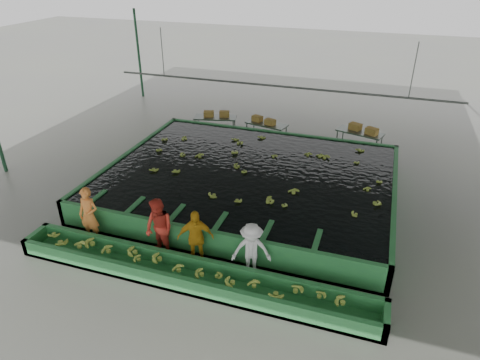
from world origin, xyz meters
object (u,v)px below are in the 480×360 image
(worker_a, at_px, (89,215))
(box_stack_left, at_px, (217,116))
(flotation_tank, at_px, (249,181))
(worker_c, at_px, (195,238))
(worker_b, at_px, (159,229))
(worker_d, at_px, (251,251))
(packing_table_right, at_px, (359,141))
(box_stack_mid, at_px, (264,123))
(sorting_trough, at_px, (190,275))
(packing_table_left, at_px, (216,126))
(box_stack_right, at_px, (363,132))
(packing_table_mid, at_px, (266,132))

(worker_a, bearing_deg, box_stack_left, 87.53)
(flotation_tank, distance_m, worker_c, 4.32)
(worker_b, xyz_separation_m, worker_d, (2.69, 0.00, -0.10))
(worker_d, xyz_separation_m, packing_table_right, (1.97, 9.39, -0.36))
(packing_table_right, xyz_separation_m, box_stack_mid, (-4.27, -0.23, 0.41))
(sorting_trough, bearing_deg, box_stack_mid, 94.92)
(box_stack_left, distance_m, box_stack_mid, 2.31)
(worker_c, bearing_deg, box_stack_left, 85.53)
(flotation_tank, height_order, packing_table_left, flotation_tank)
(worker_d, distance_m, packing_table_right, 9.60)
(sorting_trough, bearing_deg, box_stack_right, 70.91)
(flotation_tank, distance_m, packing_table_mid, 4.89)
(worker_a, relative_size, worker_d, 1.09)
(worker_d, height_order, box_stack_left, worker_d)
(packing_table_mid, relative_size, box_stack_mid, 1.61)
(flotation_tank, distance_m, worker_b, 4.50)
(worker_a, bearing_deg, worker_c, 0.07)
(packing_table_right, distance_m, box_stack_left, 6.59)
(worker_c, height_order, box_stack_right, worker_c)
(box_stack_mid, bearing_deg, worker_c, -85.63)
(box_stack_right, bearing_deg, worker_c, -111.43)
(worker_b, height_order, packing_table_right, worker_b)
(flotation_tank, height_order, packing_table_right, flotation_tank)
(worker_a, relative_size, worker_c, 1.04)
(packing_table_mid, bearing_deg, flotation_tank, -81.64)
(sorting_trough, xyz_separation_m, worker_c, (-0.16, 0.80, 0.60))
(flotation_tank, relative_size, worker_d, 6.19)
(box_stack_mid, bearing_deg, box_stack_right, 3.04)
(worker_a, distance_m, box_stack_left, 9.20)
(worker_b, bearing_deg, flotation_tank, 95.38)
(worker_b, distance_m, worker_c, 1.10)
(flotation_tank, distance_m, packing_table_right, 6.12)
(flotation_tank, height_order, worker_a, worker_a)
(flotation_tank, relative_size, packing_table_right, 5.11)
(worker_b, distance_m, box_stack_mid, 9.17)
(worker_a, relative_size, box_stack_mid, 1.50)
(worker_a, xyz_separation_m, box_stack_mid, (2.72, 9.16, -0.02))
(box_stack_right, bearing_deg, worker_d, -102.56)
(box_stack_right, bearing_deg, packing_table_right, -178.15)
(box_stack_right, bearing_deg, box_stack_mid, -176.96)
(worker_a, distance_m, worker_b, 2.32)
(worker_a, bearing_deg, packing_table_mid, 72.67)
(packing_table_left, xyz_separation_m, box_stack_mid, (2.35, 0.03, 0.41))
(packing_table_right, bearing_deg, flotation_tank, -123.82)
(worker_c, height_order, box_stack_left, worker_c)
(packing_table_mid, height_order, packing_table_right, packing_table_right)
(sorting_trough, relative_size, worker_b, 5.52)
(packing_table_left, height_order, box_stack_left, box_stack_left)
(sorting_trough, distance_m, packing_table_mid, 9.97)
(worker_d, relative_size, box_stack_right, 1.26)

